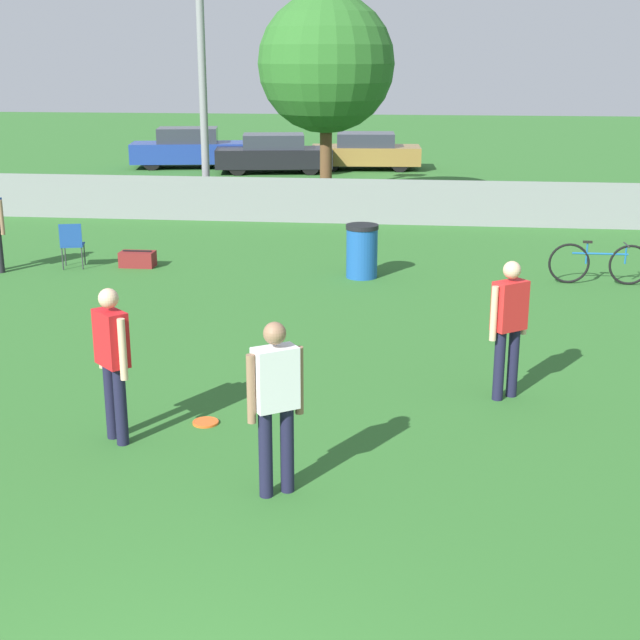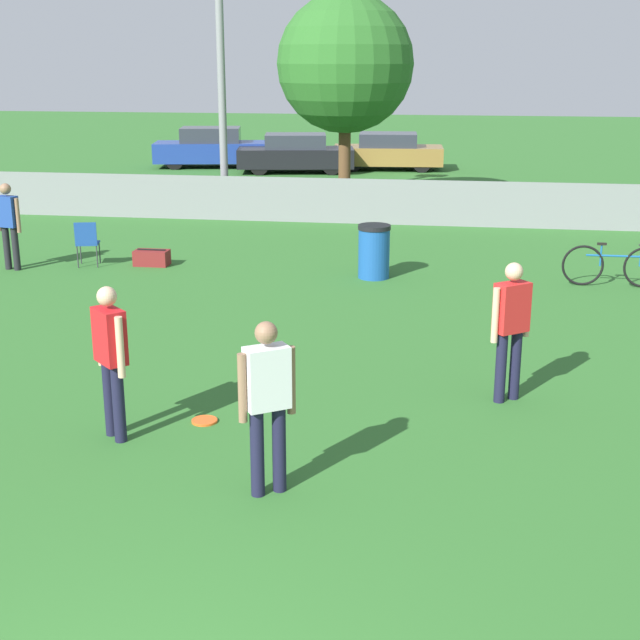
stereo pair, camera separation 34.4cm
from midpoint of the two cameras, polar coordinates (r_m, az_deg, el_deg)
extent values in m
cube|color=gray|center=(21.88, 4.18, 7.55)|extent=(27.53, 0.03, 1.10)
cylinder|color=gray|center=(23.06, -5.90, 15.53)|extent=(0.20, 0.20, 7.15)
cylinder|color=brown|center=(23.99, 1.99, 10.00)|extent=(0.32, 0.32, 2.44)
sphere|color=#286023|center=(23.83, 2.06, 16.09)|extent=(3.53, 3.53, 3.53)
cylinder|color=#191933|center=(8.35, -2.85, -8.50)|extent=(0.13, 0.13, 0.86)
cylinder|color=#191933|center=(8.43, -1.45, -8.23)|extent=(0.13, 0.13, 0.86)
cube|color=silver|center=(8.11, -2.20, -3.72)|extent=(0.46, 0.41, 0.59)
sphere|color=#8C664C|center=(7.97, -2.24, -0.83)|extent=(0.21, 0.21, 0.21)
cylinder|color=#8C664C|center=(8.05, -3.78, -4.38)|extent=(0.08, 0.08, 0.65)
cylinder|color=#8C664C|center=(8.22, -0.65, -3.88)|extent=(0.08, 0.08, 0.65)
cylinder|color=#191933|center=(9.84, -12.34, -4.88)|extent=(0.13, 0.13, 0.86)
cylinder|color=#191933|center=(9.66, -11.77, -5.27)|extent=(0.13, 0.13, 0.86)
cube|color=red|center=(9.51, -12.31, -1.01)|extent=(0.44, 0.44, 0.59)
sphere|color=#D8AD8C|center=(9.39, -12.47, 1.48)|extent=(0.21, 0.21, 0.21)
cylinder|color=#D8AD8C|center=(9.74, -12.91, -1.02)|extent=(0.08, 0.08, 0.65)
cylinder|color=#D8AD8C|center=(9.32, -11.65, -1.73)|extent=(0.08, 0.08, 0.65)
cylinder|color=#191933|center=(10.76, 12.40, -3.00)|extent=(0.13, 0.13, 0.86)
cylinder|color=#191933|center=(10.91, 13.27, -2.80)|extent=(0.13, 0.13, 0.86)
cube|color=red|center=(10.62, 13.09, 0.79)|extent=(0.45, 0.42, 0.59)
sphere|color=#D8AD8C|center=(10.52, 13.24, 3.03)|extent=(0.21, 0.21, 0.21)
cylinder|color=#D8AD8C|center=(10.48, 12.09, 0.29)|extent=(0.08, 0.08, 0.65)
cylinder|color=#D8AD8C|center=(10.80, 14.01, 0.64)|extent=(0.08, 0.08, 0.65)
cylinder|color=black|center=(17.98, -18.38, 4.35)|extent=(0.13, 0.13, 0.84)
cylinder|color=black|center=(18.12, -18.89, 4.39)|extent=(0.13, 0.13, 0.84)
cube|color=navy|center=(17.92, -18.84, 6.59)|extent=(0.42, 0.30, 0.59)
sphere|color=#8C664C|center=(17.86, -18.97, 7.94)|extent=(0.21, 0.21, 0.21)
cylinder|color=#8C664C|center=(17.79, -18.25, 6.37)|extent=(0.08, 0.08, 0.65)
cylinder|color=#E5591E|center=(10.16, -6.44, -6.43)|extent=(0.29, 0.29, 0.03)
torus|color=#E5591E|center=(10.16, -6.44, -6.42)|extent=(0.29, 0.29, 0.03)
cylinder|color=#333338|center=(18.18, -13.40, 4.22)|extent=(0.02, 0.02, 0.43)
cylinder|color=#333338|center=(18.23, -14.55, 4.17)|extent=(0.02, 0.02, 0.43)
cylinder|color=#333338|center=(17.82, -13.54, 3.96)|extent=(0.02, 0.02, 0.43)
cylinder|color=#333338|center=(17.88, -14.72, 3.92)|extent=(0.02, 0.02, 0.43)
cube|color=navy|center=(17.98, -14.10, 4.79)|extent=(0.51, 0.51, 0.03)
cube|color=navy|center=(17.74, -14.24, 5.38)|extent=(0.41, 0.13, 0.43)
torus|color=black|center=(16.65, 17.04, 3.36)|extent=(0.73, 0.04, 0.73)
cylinder|color=#195999|center=(16.69, 18.90, 3.90)|extent=(0.98, 0.04, 0.04)
cylinder|color=#195999|center=(16.65, 18.10, 3.94)|extent=(0.03, 0.03, 0.38)
cube|color=black|center=(16.61, 18.17, 4.65)|extent=(0.16, 0.06, 0.04)
cylinder|color=#194C99|center=(16.51, 4.07, 4.26)|extent=(0.58, 0.58, 0.91)
cylinder|color=black|center=(16.41, 4.10, 5.95)|extent=(0.60, 0.60, 0.08)
cube|color=maroon|center=(17.80, -10.17, 3.94)|extent=(0.67, 0.37, 0.30)
cube|color=black|center=(17.76, -10.20, 4.46)|extent=(0.57, 0.04, 0.02)
cylinder|color=black|center=(34.20, -4.41, 10.42)|extent=(0.67, 0.29, 0.65)
cylinder|color=black|center=(32.78, -4.52, 10.15)|extent=(0.67, 0.29, 0.65)
cylinder|color=black|center=(34.41, -8.71, 10.32)|extent=(0.67, 0.29, 0.65)
cylinder|color=black|center=(32.99, -9.00, 10.05)|extent=(0.67, 0.29, 0.65)
cube|color=navy|center=(33.55, -6.68, 10.64)|extent=(4.33, 2.36, 0.71)
cube|color=#2D333D|center=(33.49, -6.71, 11.69)|extent=(2.36, 1.81, 0.53)
cylinder|color=black|center=(32.55, 0.99, 10.14)|extent=(0.65, 0.28, 0.63)
cylinder|color=black|center=(31.09, 1.08, 9.83)|extent=(0.65, 0.28, 0.63)
cylinder|color=black|center=(32.56, -3.48, 10.11)|extent=(0.65, 0.28, 0.63)
cylinder|color=black|center=(31.10, -3.60, 9.81)|extent=(0.65, 0.28, 0.63)
cube|color=black|center=(31.78, -1.25, 10.36)|extent=(4.26, 2.34, 0.65)
cube|color=#2D333D|center=(31.72, -1.26, 11.38)|extent=(2.32, 1.81, 0.49)
cylinder|color=black|center=(33.56, 6.76, 10.21)|extent=(0.63, 0.22, 0.62)
cylinder|color=black|center=(32.00, 6.86, 9.90)|extent=(0.63, 0.22, 0.62)
cylinder|color=black|center=(33.56, 2.56, 10.31)|extent=(0.63, 0.22, 0.62)
cylinder|color=black|center=(32.00, 2.46, 10.01)|extent=(0.63, 0.22, 0.62)
cube|color=olive|center=(32.74, 4.67, 10.47)|extent=(4.02, 2.06, 0.63)
cube|color=#2D333D|center=(32.68, 4.69, 11.43)|extent=(2.13, 1.71, 0.47)
camera|label=1|loc=(0.17, -89.04, 0.29)|focal=50.00mm
camera|label=2|loc=(0.17, 90.96, -0.29)|focal=50.00mm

